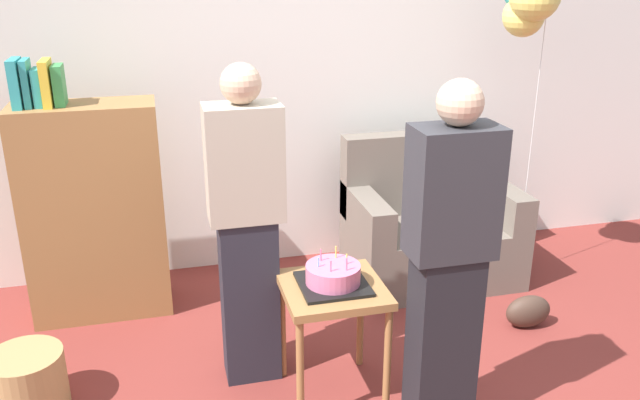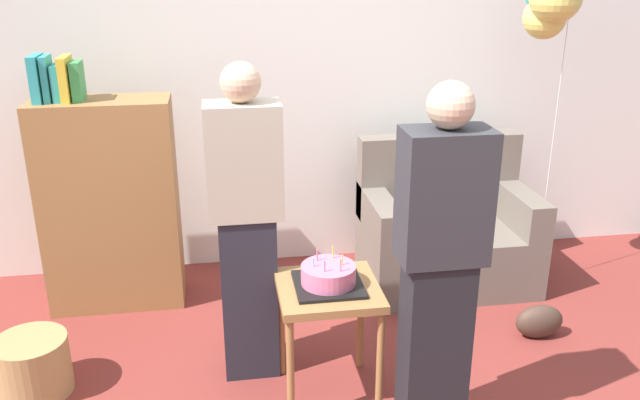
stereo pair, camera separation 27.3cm
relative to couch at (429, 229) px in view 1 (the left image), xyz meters
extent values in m
cube|color=silver|center=(-0.86, 0.56, 1.01)|extent=(6.00, 0.10, 2.70)
cube|color=#6B6056|center=(0.00, -0.06, -0.14)|extent=(1.10, 0.70, 0.40)
cube|color=#6B6056|center=(0.00, 0.21, 0.34)|extent=(1.10, 0.16, 0.56)
cube|color=#6B6056|center=(-0.47, -0.06, 0.18)|extent=(0.16, 0.70, 0.24)
cube|color=#6B6056|center=(0.47, -0.06, 0.18)|extent=(0.16, 0.70, 0.24)
cube|color=olive|center=(-2.13, 0.04, 0.31)|extent=(0.80, 0.36, 1.30)
cube|color=teal|center=(-2.45, 0.04, 1.09)|extent=(0.05, 0.21, 0.26)
cube|color=teal|center=(-2.39, 0.04, 1.09)|extent=(0.04, 0.18, 0.26)
cube|color=teal|center=(-2.34, 0.04, 1.06)|extent=(0.04, 0.16, 0.21)
cube|color=gold|center=(-2.29, 0.04, 1.08)|extent=(0.05, 0.22, 0.25)
cube|color=#38934C|center=(-2.23, 0.04, 1.07)|extent=(0.05, 0.17, 0.22)
cube|color=olive|center=(-0.99, -1.12, 0.25)|extent=(0.48, 0.48, 0.04)
cylinder|color=olive|center=(-1.20, -1.33, -0.06)|extent=(0.04, 0.04, 0.57)
cylinder|color=olive|center=(-0.78, -1.33, -0.06)|extent=(0.04, 0.04, 0.57)
cylinder|color=olive|center=(-1.20, -0.91, -0.06)|extent=(0.04, 0.04, 0.57)
cylinder|color=olive|center=(-0.78, -0.91, -0.06)|extent=(0.04, 0.04, 0.57)
cube|color=black|center=(-0.99, -1.12, 0.28)|extent=(0.32, 0.32, 0.02)
cylinder|color=#D66B93|center=(-0.99, -1.12, 0.33)|extent=(0.26, 0.26, 0.09)
cylinder|color=#F2CC4C|center=(-0.92, -1.12, 0.40)|extent=(0.01, 0.01, 0.05)
cylinder|color=#F2CC4C|center=(-0.95, -1.04, 0.40)|extent=(0.01, 0.01, 0.06)
cylinder|color=#EA668C|center=(-1.03, -1.05, 0.40)|extent=(0.01, 0.01, 0.06)
cylinder|color=#66B2E5|center=(-1.06, -1.12, 0.40)|extent=(0.01, 0.01, 0.05)
cylinder|color=#EA668C|center=(-1.01, -1.18, 0.40)|extent=(0.01, 0.01, 0.05)
cylinder|color=#EA668C|center=(-0.94, -1.18, 0.40)|extent=(0.01, 0.01, 0.06)
cube|color=#23232D|center=(-1.35, -0.84, 0.10)|extent=(0.28, 0.20, 0.88)
cube|color=#B2A893|center=(-1.35, -0.84, 0.82)|extent=(0.36, 0.22, 0.56)
sphere|color=#D1A889|center=(-1.35, -0.84, 1.19)|extent=(0.19, 0.19, 0.19)
cube|color=black|center=(-0.57, -1.46, 0.10)|extent=(0.28, 0.20, 0.88)
cube|color=#2D2D33|center=(-0.57, -1.46, 0.82)|extent=(0.36, 0.22, 0.56)
sphere|color=#D1A889|center=(-0.57, -1.46, 1.19)|extent=(0.19, 0.19, 0.19)
cylinder|color=#A88451|center=(-2.44, -0.87, -0.19)|extent=(0.36, 0.36, 0.30)
ellipsoid|color=#473328|center=(0.31, -0.79, -0.24)|extent=(0.28, 0.14, 0.20)
cylinder|color=silver|center=(0.59, -0.18, 0.55)|extent=(0.00, 0.00, 1.79)
sphere|color=#E5D666|center=(0.45, -0.16, 1.40)|extent=(0.25, 0.25, 0.25)
camera|label=1|loc=(-1.73, -3.79, 1.73)|focal=36.85mm
camera|label=2|loc=(-1.46, -3.85, 1.73)|focal=36.85mm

